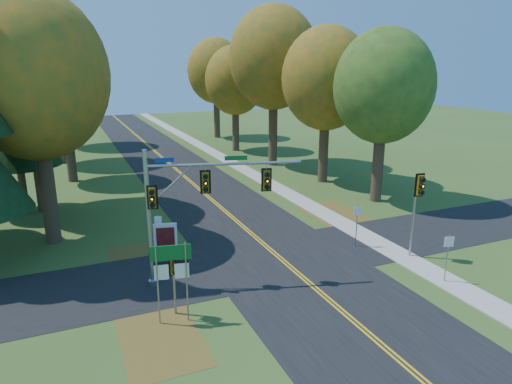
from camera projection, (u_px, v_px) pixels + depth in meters
name	position (u px, v px, depth m)	size (l,w,h in m)	color
ground	(296.00, 272.00, 22.95)	(160.00, 160.00, 0.00)	#32501C
road_main	(296.00, 272.00, 22.95)	(8.00, 160.00, 0.02)	black
road_cross	(279.00, 257.00, 24.72)	(60.00, 6.00, 0.02)	black
centerline_left	(295.00, 272.00, 22.91)	(0.10, 160.00, 0.01)	gold
centerline_right	(298.00, 272.00, 22.99)	(0.10, 160.00, 0.01)	gold
sidewalk_east	(395.00, 252.00, 25.30)	(1.60, 160.00, 0.06)	#9E998E
leaf_patch_w_near	(151.00, 263.00, 24.02)	(4.00, 6.00, 0.00)	brown
leaf_patch_e	(343.00, 219.00, 30.84)	(3.50, 8.00, 0.00)	brown
leaf_patch_w_far	(160.00, 338.00, 17.45)	(3.00, 5.00, 0.00)	brown
tree_w_a	(35.00, 76.00, 24.47)	(8.00, 8.00, 14.15)	#38281C
tree_e_a	(384.00, 87.00, 32.80)	(7.20, 7.20, 12.73)	#38281C
tree_w_b	(27.00, 60.00, 30.11)	(8.60, 8.60, 15.38)	#38281C
tree_e_b	(327.00, 79.00, 38.50)	(7.60, 7.60, 13.33)	#38281C
tree_w_c	(64.00, 91.00, 38.84)	(6.80, 6.80, 11.91)	#38281C
tree_e_c	(274.00, 58.00, 44.78)	(8.80, 8.80, 15.79)	#38281C
tree_w_d	(54.00, 68.00, 45.83)	(8.20, 8.20, 14.56)	#38281C
tree_e_d	(235.00, 81.00, 53.33)	(7.00, 7.00, 12.32)	#38281C
tree_w_e	(64.00, 64.00, 55.85)	(8.40, 8.40, 14.97)	#38281C
tree_e_e	(216.00, 71.00, 63.00)	(7.80, 7.80, 13.74)	#38281C
pine_c	(6.00, 71.00, 29.56)	(5.60, 5.60, 20.56)	#38281C
traffic_mast	(187.00, 199.00, 20.66)	(6.97, 2.10, 6.52)	#95999D
east_signal_pole	(418.00, 194.00, 23.72)	(0.55, 0.63, 4.71)	gray
ped_signal_pole	(174.00, 268.00, 18.42)	(0.46, 0.53, 2.90)	gray
route_sign_cluster	(171.00, 267.00, 17.93)	(1.57, 0.36, 3.41)	gray
info_kiosk	(166.00, 239.00, 24.97)	(1.28, 0.46, 1.76)	silver
reg_sign_e_north	(357.00, 218.00, 25.76)	(0.47, 0.13, 2.48)	gray
reg_sign_e_south	(448.00, 250.00, 21.51)	(0.44, 0.18, 2.40)	gray
reg_sign_w	(158.00, 226.00, 25.35)	(0.39, 0.12, 2.07)	gray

